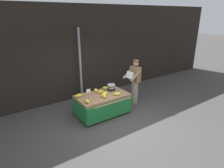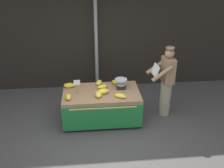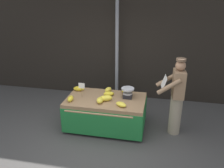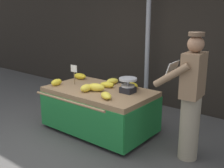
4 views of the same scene
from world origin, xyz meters
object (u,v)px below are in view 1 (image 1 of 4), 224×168
(banana_bunch_0, at_px, (104,96))
(banana_bunch_7, at_px, (105,94))
(banana_bunch_2, at_px, (96,90))
(price_sign, at_px, (88,92))
(banana_bunch_3, at_px, (106,88))
(street_pole, at_px, (80,66))
(vendor_person, at_px, (135,82))
(weighing_scale, at_px, (111,88))
(banana_bunch_5, at_px, (117,94))
(banana_bunch_1, at_px, (101,92))
(banana_bunch_4, at_px, (79,95))
(banana_bunch_6, at_px, (87,101))
(banana_cart, at_px, (102,100))

(banana_bunch_0, xyz_separation_m, banana_bunch_7, (0.10, 0.12, 0.00))
(banana_bunch_0, bearing_deg, banana_bunch_2, 86.01)
(price_sign, height_order, banana_bunch_3, price_sign)
(street_pole, bearing_deg, vendor_person, -42.86)
(weighing_scale, relative_size, banana_bunch_5, 1.11)
(banana_bunch_2, relative_size, vendor_person, 0.13)
(banana_bunch_7, distance_m, vendor_person, 1.50)
(street_pole, relative_size, price_sign, 8.40)
(banana_bunch_1, xyz_separation_m, banana_bunch_4, (-0.76, 0.13, 0.01))
(weighing_scale, xyz_separation_m, vendor_person, (1.05, -0.07, 0.04))
(banana_bunch_4, height_order, vendor_person, vendor_person)
(banana_bunch_5, bearing_deg, vendor_person, 18.61)
(banana_bunch_4, xyz_separation_m, banana_bunch_7, (0.76, -0.40, 0.01))
(banana_bunch_5, bearing_deg, banana_bunch_6, 178.34)
(banana_bunch_3, distance_m, banana_bunch_7, 0.61)
(banana_bunch_1, bearing_deg, price_sign, -160.76)
(banana_bunch_2, relative_size, banana_bunch_6, 0.98)
(banana_bunch_2, bearing_deg, banana_bunch_5, -58.01)
(banana_bunch_4, bearing_deg, banana_bunch_6, -89.58)
(street_pole, distance_m, vendor_person, 2.19)
(banana_bunch_2, distance_m, banana_bunch_3, 0.43)
(price_sign, bearing_deg, banana_bunch_4, 120.15)
(banana_bunch_6, relative_size, vendor_person, 0.13)
(banana_bunch_2, bearing_deg, vendor_person, -11.34)
(banana_bunch_0, distance_m, banana_bunch_2, 0.61)
(banana_bunch_1, distance_m, vendor_person, 1.49)
(weighing_scale, distance_m, banana_bunch_3, 0.25)
(price_sign, bearing_deg, banana_bunch_2, 39.68)
(price_sign, distance_m, vendor_person, 2.06)
(banana_bunch_3, bearing_deg, banana_bunch_2, 178.58)
(weighing_scale, xyz_separation_m, banana_bunch_0, (-0.54, -0.37, -0.06))
(street_pole, relative_size, banana_bunch_1, 11.96)
(banana_bunch_6, bearing_deg, banana_cart, 20.65)
(banana_bunch_1, bearing_deg, banana_bunch_7, -91.49)
(banana_bunch_4, bearing_deg, banana_bunch_7, -28.10)
(price_sign, distance_m, banana_bunch_0, 0.54)
(street_pole, distance_m, banana_bunch_3, 1.39)
(banana_cart, height_order, banana_bunch_2, banana_bunch_2)
(street_pole, distance_m, weighing_scale, 1.58)
(street_pole, xyz_separation_m, banana_bunch_4, (-0.69, -1.22, -0.65))
(banana_bunch_0, distance_m, banana_bunch_3, 0.76)
(banana_bunch_5, height_order, vendor_person, vendor_person)
(banana_bunch_0, bearing_deg, vendor_person, 10.64)
(banana_bunch_1, bearing_deg, banana_bunch_4, 170.21)
(vendor_person, bearing_deg, banana_bunch_5, -161.39)
(banana_bunch_5, xyz_separation_m, vendor_person, (1.12, 0.38, 0.11))
(street_pole, xyz_separation_m, weighing_scale, (0.51, -1.37, -0.59))
(weighing_scale, distance_m, banana_bunch_6, 1.27)
(street_pole, bearing_deg, weighing_scale, -69.79)
(price_sign, xyz_separation_m, banana_bunch_0, (0.46, -0.19, -0.19))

